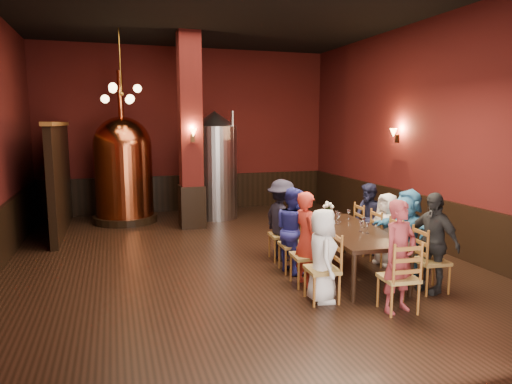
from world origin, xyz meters
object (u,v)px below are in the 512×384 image
object	(u,v)px
person_1	(306,239)
person_2	(293,230)
person_0	(322,256)
rose_vase	(329,208)
steel_vessel	(215,165)
dining_table	(349,233)
copper_kettle	(123,168)

from	to	relation	value
person_1	person_2	distance (m)	0.66
person_0	person_2	bearing A→B (deg)	9.67
person_1	rose_vase	world-z (taller)	person_1
person_1	person_0	bearing A→B (deg)	172.12
person_0	person_2	distance (m)	1.33
person_0	steel_vessel	size ratio (longest dim) A/B	0.47
dining_table	steel_vessel	distance (m)	5.25
dining_table	person_2	size ratio (longest dim) A/B	1.74
steel_vessel	rose_vase	size ratio (longest dim) A/B	8.33
person_1	rose_vase	bearing A→B (deg)	-44.06
person_2	person_1	bearing A→B (deg)	162.96
person_0	rose_vase	size ratio (longest dim) A/B	3.94
dining_table	copper_kettle	bearing A→B (deg)	127.22
person_2	steel_vessel	xyz separation A→B (m)	(-0.28, 4.69, 0.67)
dining_table	person_0	world-z (taller)	person_0
dining_table	steel_vessel	size ratio (longest dim) A/B	0.90
person_1	copper_kettle	xyz separation A→B (m)	(-2.51, 5.52, 0.63)
rose_vase	copper_kettle	bearing A→B (deg)	127.09
person_1	steel_vessel	distance (m)	5.39
dining_table	steel_vessel	bearing A→B (deg)	106.74
person_2	steel_vessel	distance (m)	4.74
person_0	rose_vase	distance (m)	1.96
person_2	rose_vase	bearing A→B (deg)	-78.52
dining_table	rose_vase	distance (m)	0.82
copper_kettle	dining_table	bearing A→B (deg)	-57.23
steel_vessel	rose_vase	world-z (taller)	steel_vessel
dining_table	copper_kettle	size ratio (longest dim) A/B	0.67
steel_vessel	rose_vase	bearing A→B (deg)	-75.49
person_1	steel_vessel	xyz separation A→B (m)	(-0.23, 5.35, 0.66)
person_1	rose_vase	size ratio (longest dim) A/B	4.36
person_1	person_2	xyz separation A→B (m)	(0.05, 0.66, -0.01)
rose_vase	person_0	bearing A→B (deg)	-118.87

